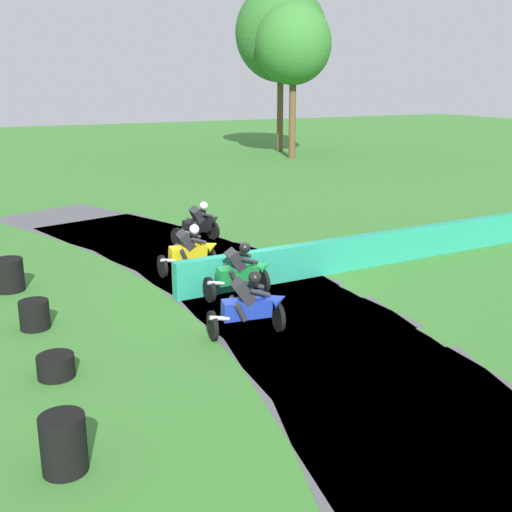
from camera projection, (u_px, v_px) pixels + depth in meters
The scene contains 13 objects.
ground_plane at pixel (250, 287), 15.85m from camera, with size 120.00×120.00×0.00m, color #38752D.
track_asphalt at pixel (226, 291), 15.54m from camera, with size 7.60×25.91×0.01m.
safety_barrier at pixel (410, 243), 18.21m from camera, with size 0.30×14.54×0.90m, color #239375.
motorcycle_lead_blue at pixel (250, 305), 12.66m from camera, with size 1.70×0.84×1.42m.
motorcycle_chase_green at pixel (241, 271), 14.88m from camera, with size 1.68×0.72×1.43m.
motorcycle_trailing_yellow at pixel (191, 250), 16.71m from camera, with size 1.68×0.77×1.43m.
motorcycle_fourth_black at pixel (199, 223), 19.89m from camera, with size 1.73×1.15×1.43m.
tire_stack_near at pixel (64, 444), 8.32m from camera, with size 0.60×0.60×0.80m.
tire_stack_mid_a at pixel (56, 366), 11.02m from camera, with size 0.65×0.65×0.40m.
tire_stack_mid_b at pixel (34, 315), 13.14m from camera, with size 0.61×0.61×0.60m.
tire_stack_far at pixel (9, 275), 15.46m from camera, with size 0.72×0.72×0.80m.
tree_far_left at pixel (281, 33), 43.01m from camera, with size 6.19×6.19×11.24m.
tree_far_right at pixel (293, 44), 39.40m from camera, with size 4.75×4.75×9.59m.
Camera 1 is at (-6.46, -13.60, 5.02)m, focal length 44.56 mm.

